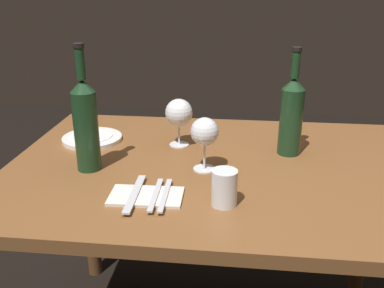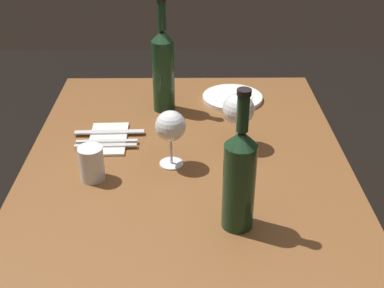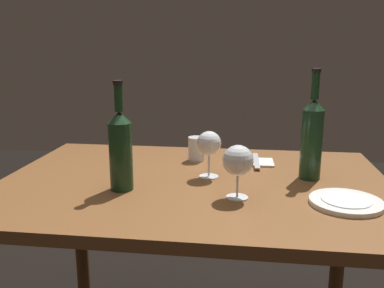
{
  "view_description": "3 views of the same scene",
  "coord_description": "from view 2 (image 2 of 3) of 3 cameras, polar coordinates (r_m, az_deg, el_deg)",
  "views": [
    {
      "loc": [
        -0.05,
        1.22,
        1.28
      ],
      "look_at": [
        0.08,
        0.06,
        0.83
      ],
      "focal_mm": 40.65,
      "sensor_mm": 36.0,
      "label": 1
    },
    {
      "loc": [
        -1.13,
        -0.01,
        1.5
      ],
      "look_at": [
        0.03,
        -0.02,
        0.81
      ],
      "focal_mm": 47.4,
      "sensor_mm": 36.0,
      "label": 2
    },
    {
      "loc": [
        0.17,
        -1.32,
        1.19
      ],
      "look_at": [
        -0.02,
        0.08,
        0.85
      ],
      "focal_mm": 39.04,
      "sensor_mm": 36.0,
      "label": 3
    }
  ],
  "objects": [
    {
      "name": "table_knife",
      "position": [
        1.55,
        -9.29,
        1.34
      ],
      "size": [
        0.03,
        0.21,
        0.0
      ],
      "color": "silver",
      "rests_on": "folded_napkin"
    },
    {
      "name": "wine_bottle_second",
      "position": [
        1.64,
        -3.26,
        8.48
      ],
      "size": [
        0.07,
        0.07,
        0.37
      ],
      "color": "#19381E",
      "rests_on": "dining_table"
    },
    {
      "name": "wine_bottle",
      "position": [
        1.11,
        5.35,
        -3.73
      ],
      "size": [
        0.07,
        0.07,
        0.34
      ],
      "color": "#19381E",
      "rests_on": "dining_table"
    },
    {
      "name": "dinner_plate",
      "position": [
        1.76,
        4.57,
        5.23
      ],
      "size": [
        0.21,
        0.21,
        0.02
      ],
      "color": "white",
      "rests_on": "dining_table"
    },
    {
      "name": "fork_outer",
      "position": [
        1.48,
        -9.69,
        -0.16
      ],
      "size": [
        0.02,
        0.18,
        0.0
      ],
      "color": "silver",
      "rests_on": "folded_napkin"
    },
    {
      "name": "wine_glass_right",
      "position": [
        1.44,
        5.24,
        3.77
      ],
      "size": [
        0.09,
        0.09,
        0.16
      ],
      "color": "white",
      "rests_on": "dining_table"
    },
    {
      "name": "fork_inner",
      "position": [
        1.51,
        -9.56,
        0.32
      ],
      "size": [
        0.02,
        0.18,
        0.0
      ],
      "color": "silver",
      "rests_on": "folded_napkin"
    },
    {
      "name": "folded_napkin",
      "position": [
        1.53,
        -9.42,
        0.58
      ],
      "size": [
        0.19,
        0.12,
        0.01
      ],
      "color": "silver",
      "rests_on": "dining_table"
    },
    {
      "name": "water_tumbler",
      "position": [
        1.34,
        -11.22,
        -2.31
      ],
      "size": [
        0.07,
        0.07,
        0.09
      ],
      "color": "white",
      "rests_on": "dining_table"
    },
    {
      "name": "dining_table",
      "position": [
        1.41,
        -0.61,
        -6.35
      ],
      "size": [
        1.3,
        0.9,
        0.74
      ],
      "color": "brown",
      "rests_on": "ground"
    },
    {
      "name": "wine_glass_left",
      "position": [
        1.34,
        -2.42,
        1.9
      ],
      "size": [
        0.08,
        0.08,
        0.16
      ],
      "color": "white",
      "rests_on": "dining_table"
    }
  ]
}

